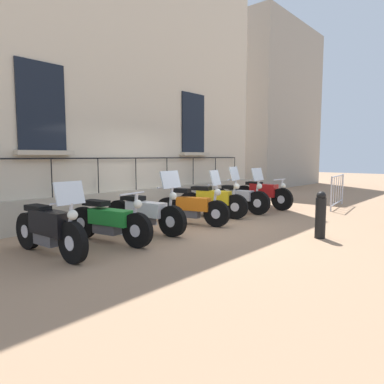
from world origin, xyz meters
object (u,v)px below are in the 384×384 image
(crowd_barrier, at_px, (337,190))
(motorcycle_orange, at_px, (193,207))
(motorcycle_green, at_px, (109,222))
(motorcycle_red, at_px, (263,194))
(motorcycle_black, at_px, (49,229))
(motorcycle_white, at_px, (145,213))
(motorcycle_silver, at_px, (239,198))
(motorcycle_yellow, at_px, (213,201))
(bollard, at_px, (321,215))

(crowd_barrier, bearing_deg, motorcycle_orange, -107.99)
(motorcycle_green, xyz_separation_m, motorcycle_red, (-0.03, 5.86, 0.04))
(motorcycle_black, bearing_deg, motorcycle_white, 94.63)
(motorcycle_green, relative_size, motorcycle_silver, 1.03)
(motorcycle_white, height_order, motorcycle_yellow, motorcycle_yellow)
(motorcycle_black, relative_size, motorcycle_red, 0.97)
(motorcycle_black, height_order, bollard, motorcycle_black)
(motorcycle_white, relative_size, crowd_barrier, 1.15)
(motorcycle_black, distance_m, motorcycle_yellow, 4.68)
(motorcycle_green, distance_m, crowd_barrier, 7.75)
(motorcycle_yellow, distance_m, bollard, 3.14)
(motorcycle_red, bearing_deg, crowd_barrier, 44.17)
(motorcycle_yellow, distance_m, motorcycle_red, 2.36)
(motorcycle_silver, distance_m, bollard, 3.42)
(motorcycle_orange, height_order, motorcycle_silver, motorcycle_orange)
(motorcycle_yellow, bearing_deg, motorcycle_silver, 85.24)
(motorcycle_green, distance_m, motorcycle_yellow, 3.52)
(motorcycle_yellow, bearing_deg, motorcycle_green, -86.60)
(crowd_barrier, distance_m, bollard, 4.70)
(motorcycle_white, xyz_separation_m, bollard, (3.09, 1.93, 0.05))
(motorcycle_black, xyz_separation_m, motorcycle_orange, (0.05, 3.56, -0.03))
(motorcycle_green, xyz_separation_m, crowd_barrier, (1.71, 7.56, 0.16))
(motorcycle_green, relative_size, motorcycle_red, 0.97)
(motorcycle_red, bearing_deg, motorcycle_silver, -93.90)
(motorcycle_green, bearing_deg, motorcycle_silver, 91.42)
(motorcycle_red, height_order, crowd_barrier, crowd_barrier)
(motorcycle_silver, height_order, bollard, motorcycle_silver)
(motorcycle_green, xyz_separation_m, motorcycle_yellow, (-0.21, 3.51, 0.04))
(motorcycle_green, relative_size, crowd_barrier, 1.06)
(motorcycle_white, bearing_deg, motorcycle_red, 88.05)
(bollard, bearing_deg, motorcycle_yellow, 170.77)
(motorcycle_green, xyz_separation_m, motorcycle_orange, (0.03, 2.39, 0.01))
(motorcycle_white, xyz_separation_m, motorcycle_yellow, (-0.01, 2.43, 0.02))
(motorcycle_red, xyz_separation_m, bollard, (2.92, -2.86, 0.03))
(motorcycle_orange, distance_m, motorcycle_red, 3.48)
(motorcycle_black, height_order, motorcycle_green, motorcycle_black)
(motorcycle_orange, xyz_separation_m, motorcycle_silver, (-0.15, 2.25, 0.00))
(motorcycle_orange, height_order, motorcycle_yellow, motorcycle_yellow)
(bollard, bearing_deg, motorcycle_black, -124.83)
(motorcycle_green, relative_size, bollard, 2.13)
(crowd_barrier, bearing_deg, motorcycle_yellow, -115.39)
(motorcycle_yellow, xyz_separation_m, motorcycle_red, (0.18, 2.35, 0.00))
(motorcycle_green, xyz_separation_m, motorcycle_white, (-0.19, 1.08, 0.02))
(motorcycle_green, distance_m, motorcycle_white, 1.10)
(motorcycle_yellow, xyz_separation_m, motorcycle_silver, (0.09, 1.12, -0.03))
(motorcycle_silver, bearing_deg, motorcycle_yellow, -94.76)
(motorcycle_white, xyz_separation_m, motorcycle_red, (0.16, 4.78, 0.03))
(motorcycle_black, bearing_deg, crowd_barrier, 78.82)
(motorcycle_yellow, height_order, bollard, motorcycle_yellow)
(bollard, bearing_deg, crowd_barrier, 104.54)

